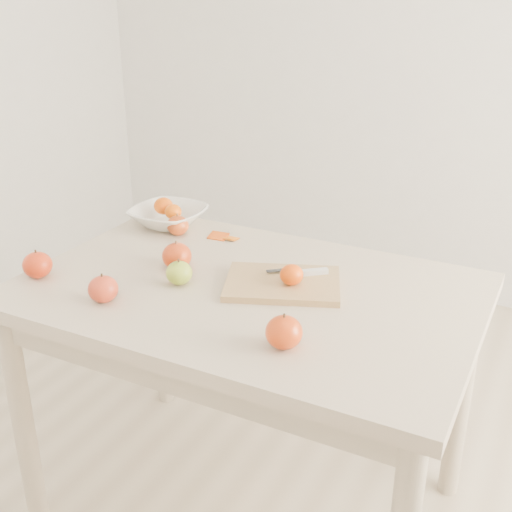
% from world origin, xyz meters
% --- Properties ---
extents(ground, '(3.50, 3.50, 0.00)m').
position_xyz_m(ground, '(0.00, 0.00, 0.00)').
color(ground, '#C6B293').
rests_on(ground, ground).
extents(table, '(1.20, 0.80, 0.75)m').
position_xyz_m(table, '(0.00, 0.00, 0.65)').
color(table, '#C2B293').
rests_on(table, ground).
extents(cutting_board, '(0.36, 0.31, 0.02)m').
position_xyz_m(cutting_board, '(0.08, 0.04, 0.76)').
color(cutting_board, tan).
rests_on(cutting_board, table).
extents(board_tangerine, '(0.06, 0.06, 0.05)m').
position_xyz_m(board_tangerine, '(0.11, 0.03, 0.80)').
color(board_tangerine, '#D93D07').
rests_on(board_tangerine, cutting_board).
extents(fruit_bowl, '(0.24, 0.24, 0.06)m').
position_xyz_m(fruit_bowl, '(-0.46, 0.30, 0.78)').
color(fruit_bowl, white).
rests_on(fruit_bowl, table).
extents(bowl_tangerine_near, '(0.06, 0.06, 0.06)m').
position_xyz_m(bowl_tangerine_near, '(-0.48, 0.31, 0.81)').
color(bowl_tangerine_near, '#D64C07').
rests_on(bowl_tangerine_near, fruit_bowl).
extents(bowl_tangerine_far, '(0.06, 0.06, 0.05)m').
position_xyz_m(bowl_tangerine_far, '(-0.43, 0.29, 0.81)').
color(bowl_tangerine_far, '#E95408').
rests_on(bowl_tangerine_far, fruit_bowl).
extents(orange_peel_a, '(0.06, 0.05, 0.01)m').
position_xyz_m(orange_peel_a, '(-0.25, 0.27, 0.75)').
color(orange_peel_a, '#D54E0F').
rests_on(orange_peel_a, table).
extents(orange_peel_b, '(0.05, 0.04, 0.01)m').
position_xyz_m(orange_peel_b, '(-0.21, 0.28, 0.75)').
color(orange_peel_b, orange).
rests_on(orange_peel_b, table).
extents(paring_knife, '(0.16, 0.09, 0.01)m').
position_xyz_m(paring_knife, '(0.13, 0.11, 0.78)').
color(paring_knife, silver).
rests_on(paring_knife, cutting_board).
extents(apple_green, '(0.07, 0.07, 0.06)m').
position_xyz_m(apple_green, '(-0.17, -0.07, 0.78)').
color(apple_green, olive).
rests_on(apple_green, table).
extents(apple_red_a, '(0.07, 0.07, 0.06)m').
position_xyz_m(apple_red_a, '(-0.38, 0.24, 0.78)').
color(apple_red_a, maroon).
rests_on(apple_red_a, table).
extents(apple_red_c, '(0.08, 0.08, 0.07)m').
position_xyz_m(apple_red_c, '(-0.29, -0.24, 0.78)').
color(apple_red_c, '#9B1405').
rests_on(apple_red_c, table).
extents(apple_red_e, '(0.08, 0.08, 0.08)m').
position_xyz_m(apple_red_e, '(0.21, -0.23, 0.79)').
color(apple_red_e, '#A3180C').
rests_on(apple_red_e, table).
extents(apple_red_b, '(0.08, 0.08, 0.08)m').
position_xyz_m(apple_red_b, '(-0.23, 0.02, 0.79)').
color(apple_red_b, '#8A0A02').
rests_on(apple_red_b, table).
extents(apple_red_d, '(0.08, 0.08, 0.07)m').
position_xyz_m(apple_red_d, '(-0.54, -0.21, 0.79)').
color(apple_red_d, '#9C0805').
rests_on(apple_red_d, table).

